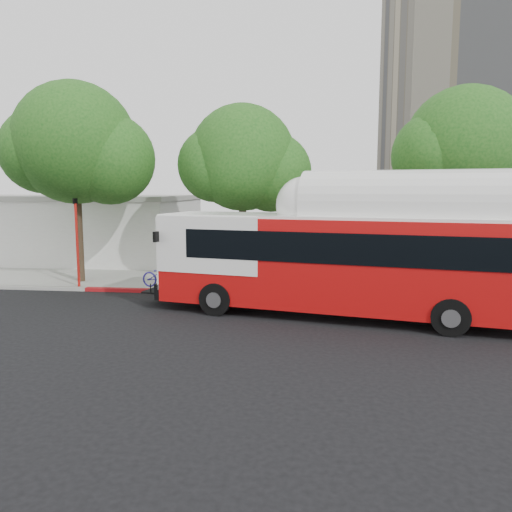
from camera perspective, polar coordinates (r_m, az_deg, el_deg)
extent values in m
plane|color=black|center=(18.39, -1.02, -6.99)|extent=(120.00, 120.00, 0.00)
cube|color=gray|center=(24.68, 0.95, -3.04)|extent=(60.00, 5.00, 0.15)
cube|color=gray|center=(22.14, 0.30, -4.28)|extent=(60.00, 0.30, 0.15)
cube|color=maroon|center=(22.66, -7.28, -4.05)|extent=(10.00, 0.32, 0.16)
cylinder|color=#2D2116|center=(25.82, -19.60, 3.63)|extent=(0.36, 0.36, 6.08)
sphere|color=#194D16|center=(25.87, -19.99, 12.05)|extent=(5.80, 5.80, 5.80)
sphere|color=#194D16|center=(25.34, -16.41, 10.57)|extent=(4.35, 4.35, 4.35)
cylinder|color=#2D2116|center=(23.95, -1.53, 3.02)|extent=(0.36, 0.36, 5.44)
sphere|color=#194D16|center=(23.92, -1.56, 11.16)|extent=(5.00, 5.00, 5.00)
sphere|color=#194D16|center=(23.94, 1.82, 9.53)|extent=(3.75, 3.75, 3.75)
cylinder|color=#2D2116|center=(24.44, 22.33, 2.92)|extent=(0.36, 0.36, 5.76)
sphere|color=#194D16|center=(24.44, 22.77, 11.36)|extent=(5.40, 5.40, 5.40)
sphere|color=#194D16|center=(25.03, 25.86, 9.43)|extent=(4.05, 4.05, 4.05)
cube|color=tan|center=(49.94, 26.54, 21.77)|extent=(18.00, 18.00, 35.00)
cube|color=silver|center=(35.71, -20.78, 2.88)|extent=(16.00, 10.00, 4.00)
cube|color=gray|center=(35.62, -20.94, 6.25)|extent=(16.20, 10.20, 0.30)
cube|color=#B60C0C|center=(18.38, 9.55, -0.73)|extent=(13.66, 5.70, 3.23)
cube|color=black|center=(18.22, 11.32, 1.27)|extent=(12.37, 5.48, 1.06)
cube|color=white|center=(18.22, 9.67, 4.44)|extent=(13.64, 5.61, 0.11)
cube|color=white|center=(17.98, 16.73, 5.11)|extent=(7.43, 3.71, 0.61)
cube|color=black|center=(21.06, -10.54, -3.69)|extent=(1.30, 2.15, 0.07)
imported|color=navy|center=(20.96, -10.58, -2.25)|extent=(1.06, 2.01, 1.00)
cylinder|color=red|center=(24.47, -19.74, 0.99)|extent=(0.12, 0.12, 4.01)
cube|color=black|center=(24.33, -19.97, 5.91)|extent=(0.05, 0.40, 0.25)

